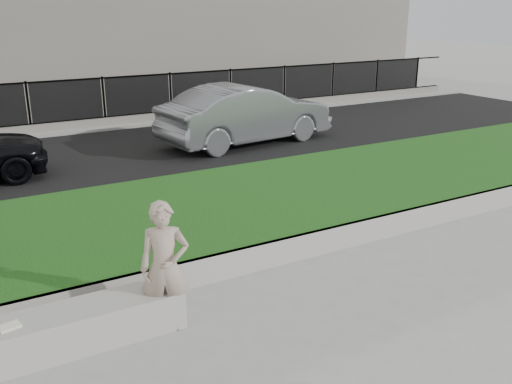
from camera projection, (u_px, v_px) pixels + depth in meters
ground at (254, 313)px, 7.16m from camera, size 90.00×90.00×0.00m
grass_bank at (165, 223)px, 9.56m from camera, size 34.00×4.00×0.40m
grass_kerb at (216, 268)px, 7.96m from camera, size 34.00×0.08×0.40m
street at (83, 160)px, 14.14m from camera, size 34.00×7.00×0.04m
far_pavement at (46, 127)px, 17.82m from camera, size 34.00×3.00×0.12m
iron_fence at (51, 116)px, 16.85m from camera, size 32.00×0.30×1.50m
stone_bench at (84, 325)px, 6.47m from camera, size 2.28×0.57×0.47m
man at (165, 267)px, 6.62m from camera, size 0.68×0.57×1.59m
book at (9, 326)px, 5.99m from camera, size 0.24×0.19×0.02m
car_silver at (246, 114)px, 15.56m from camera, size 5.05×2.28×1.61m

